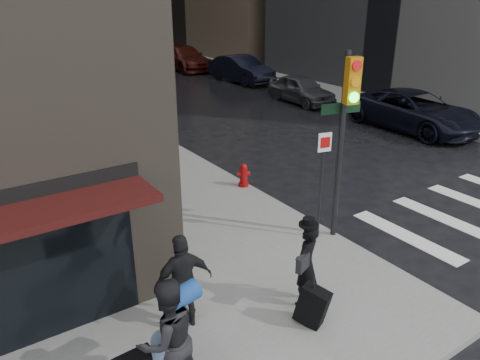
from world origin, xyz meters
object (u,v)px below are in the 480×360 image
at_px(fire_hydrant, 244,176).
at_px(parked_car_4, 151,49).
at_px(traffic_light, 343,123).
at_px(parked_car_1, 301,89).
at_px(parked_car_3, 184,58).
at_px(parked_car_0, 414,111).
at_px(man_jeans, 167,339).
at_px(parked_car_2, 241,69).
at_px(man_overcoat, 307,272).
at_px(man_greycoat, 184,282).

distance_m(fire_hydrant, parked_car_4, 28.55).
bearing_deg(parked_car_4, traffic_light, -107.78).
height_order(parked_car_1, parked_car_3, parked_car_3).
bearing_deg(parked_car_3, parked_car_0, -85.68).
relative_size(man_jeans, parked_car_2, 0.38).
bearing_deg(parked_car_1, parked_car_2, 87.22).
distance_m(parked_car_0, parked_car_3, 19.29).
bearing_deg(man_overcoat, man_greycoat, -44.05).
bearing_deg(man_jeans, parked_car_1, -140.02).
relative_size(parked_car_1, parked_car_2, 0.84).
bearing_deg(parked_car_1, traffic_light, -125.37).
relative_size(man_overcoat, parked_car_0, 0.31).
bearing_deg(parked_car_4, man_overcoat, -110.72).
bearing_deg(parked_car_0, parked_car_1, 96.44).
xyz_separation_m(man_jeans, traffic_light, (5.25, 1.96, 1.81)).
xyz_separation_m(man_overcoat, man_jeans, (-2.92, -0.35, 0.19)).
distance_m(man_overcoat, parked_car_0, 13.60).
height_order(parked_car_3, parked_car_4, parked_car_3).
xyz_separation_m(man_jeans, parked_car_1, (14.18, 13.38, -0.38)).
height_order(man_jeans, parked_car_4, man_jeans).
distance_m(traffic_light, parked_car_3, 25.96).
height_order(man_greycoat, fire_hydrant, man_greycoat).
bearing_deg(parked_car_0, fire_hydrant, -171.47).
xyz_separation_m(parked_car_0, parked_car_1, (-0.63, 6.43, -0.09)).
bearing_deg(fire_hydrant, parked_car_3, 66.41).
distance_m(man_jeans, parked_car_1, 19.50).
distance_m(parked_car_1, parked_car_3, 12.86).
relative_size(man_overcoat, parked_car_1, 0.43).
bearing_deg(man_greycoat, parked_car_4, -106.49).
relative_size(traffic_light, fire_hydrant, 6.20).
bearing_deg(man_overcoat, parked_car_0, -173.72).
bearing_deg(man_greycoat, traffic_light, -162.78).
bearing_deg(traffic_light, man_greycoat, -155.81).
relative_size(traffic_light, parked_car_4, 0.94).
bearing_deg(man_greycoat, parked_car_0, -150.61).
bearing_deg(parked_car_1, fire_hydrant, -136.61).
xyz_separation_m(man_greycoat, parked_car_4, (13.58, 31.51, -0.26)).
bearing_deg(fire_hydrant, parked_car_4, 71.12).
distance_m(parked_car_3, parked_car_4, 6.43).
bearing_deg(parked_car_4, parked_car_0, -90.28).
height_order(traffic_light, parked_car_1, traffic_light).
distance_m(fire_hydrant, parked_car_3, 22.46).
bearing_deg(parked_car_0, parked_car_3, 92.67).
bearing_deg(traffic_light, parked_car_0, 41.36).
height_order(man_overcoat, parked_car_1, man_overcoat).
height_order(parked_car_0, parked_car_4, parked_car_0).
distance_m(parked_car_0, parked_car_2, 12.86).
bearing_deg(fire_hydrant, parked_car_1, 40.73).
bearing_deg(man_overcoat, man_jeans, -15.89).
distance_m(man_overcoat, fire_hydrant, 5.79).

